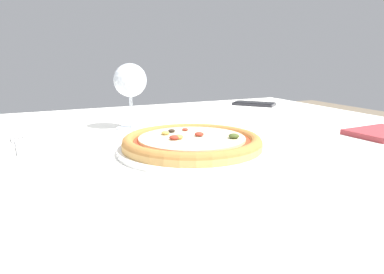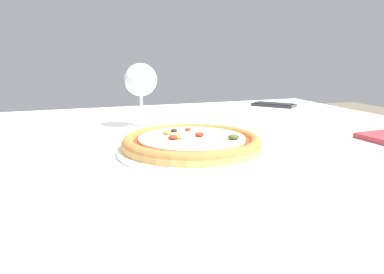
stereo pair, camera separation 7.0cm
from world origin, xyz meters
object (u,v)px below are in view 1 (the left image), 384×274
(pizza_plate, at_px, (192,144))
(wine_glass_far_left, at_px, (130,82))
(dining_table, at_px, (199,175))
(cell_phone, at_px, (254,104))
(fork, at_px, (19,144))

(pizza_plate, height_order, wine_glass_far_left, wine_glass_far_left)
(dining_table, relative_size, wine_glass_far_left, 7.68)
(dining_table, xyz_separation_m, cell_phone, (0.41, 0.39, 0.09))
(dining_table, xyz_separation_m, pizza_plate, (-0.06, -0.10, 0.10))
(fork, bearing_deg, wine_glass_far_left, 14.22)
(dining_table, xyz_separation_m, fork, (-0.36, 0.10, 0.09))
(dining_table, height_order, fork, fork)
(fork, xyz_separation_m, wine_glass_far_left, (0.25, 0.06, 0.11))
(pizza_plate, height_order, cell_phone, pizza_plate)
(pizza_plate, bearing_deg, fork, 145.71)
(cell_phone, bearing_deg, dining_table, -136.71)
(pizza_plate, height_order, fork, pizza_plate)
(pizza_plate, relative_size, cell_phone, 1.79)
(fork, relative_size, cell_phone, 1.09)
(dining_table, bearing_deg, wine_glass_far_left, 122.59)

